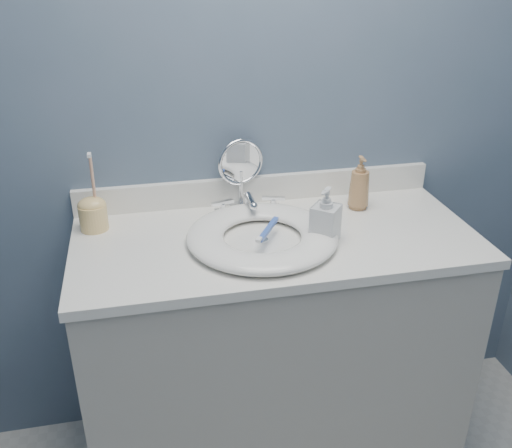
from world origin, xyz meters
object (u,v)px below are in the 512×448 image
object	(u,v)px
soap_bottle_amber	(360,183)
toothbrush_holder	(93,212)
makeup_mirror	(241,170)
soap_bottle_clear	(326,215)

from	to	relation	value
soap_bottle_amber	toothbrush_holder	bearing A→B (deg)	-179.61
soap_bottle_amber	toothbrush_holder	size ratio (longest dim) A/B	0.73
makeup_mirror	soap_bottle_clear	distance (m)	0.36
soap_bottle_amber	soap_bottle_clear	bearing A→B (deg)	-130.68
soap_bottle_amber	soap_bottle_clear	distance (m)	0.27
soap_bottle_amber	toothbrush_holder	world-z (taller)	toothbrush_holder
makeup_mirror	soap_bottle_clear	world-z (taller)	makeup_mirror
makeup_mirror	soap_bottle_amber	size ratio (longest dim) A/B	1.30
toothbrush_holder	makeup_mirror	bearing A→B (deg)	9.48
makeup_mirror	soap_bottle_amber	world-z (taller)	makeup_mirror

